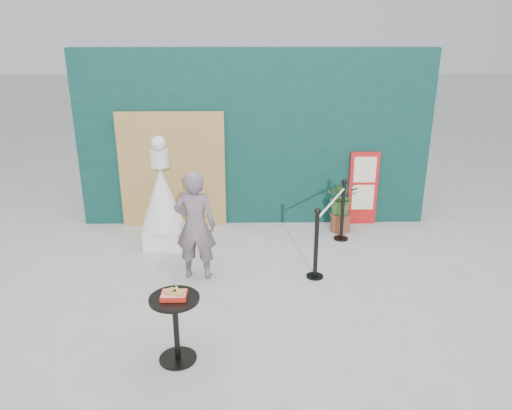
{
  "coord_description": "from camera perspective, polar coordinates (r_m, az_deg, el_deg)",
  "views": [
    {
      "loc": [
        -0.11,
        -5.27,
        3.38
      ],
      "look_at": [
        0.0,
        1.2,
        1.0
      ],
      "focal_mm": 35.0,
      "sensor_mm": 36.0,
      "label": 1
    }
  ],
  "objects": [
    {
      "name": "menu_board",
      "position": [
        8.9,
        12.14,
        1.85
      ],
      "size": [
        0.5,
        0.07,
        1.3
      ],
      "color": "red",
      "rests_on": "ground"
    },
    {
      "name": "back_wall",
      "position": [
        8.63,
        -0.22,
        7.6
      ],
      "size": [
        6.0,
        0.3,
        3.0
      ],
      "primitive_type": "cube",
      "color": "#0A302F",
      "rests_on": "ground"
    },
    {
      "name": "woman",
      "position": [
        6.84,
        -6.94,
        -2.34
      ],
      "size": [
        0.59,
        0.42,
        1.55
      ],
      "primitive_type": "imported",
      "rotation": [
        0.0,
        0.0,
        3.05
      ],
      "color": "slate",
      "rests_on": "ground"
    },
    {
      "name": "planter",
      "position": [
        8.53,
        9.75,
        0.38
      ],
      "size": [
        0.54,
        0.47,
        0.92
      ],
      "color": "brown",
      "rests_on": "ground"
    },
    {
      "name": "cafe_table",
      "position": [
        5.34,
        -9.18,
        -12.73
      ],
      "size": [
        0.52,
        0.52,
        0.75
      ],
      "color": "black",
      "rests_on": "ground"
    },
    {
      "name": "bamboo_fence",
      "position": [
        8.65,
        -9.54,
        3.93
      ],
      "size": [
        1.8,
        0.08,
        2.0
      ],
      "primitive_type": "cube",
      "color": "tan",
      "rests_on": "ground"
    },
    {
      "name": "ground",
      "position": [
        6.26,
        0.19,
        -12.47
      ],
      "size": [
        60.0,
        60.0,
        0.0
      ],
      "primitive_type": "plane",
      "color": "#ADAAA5",
      "rests_on": "ground"
    },
    {
      "name": "statue",
      "position": [
        7.94,
        -10.65,
        0.31
      ],
      "size": [
        0.7,
        0.7,
        1.78
      ],
      "color": "white",
      "rests_on": "ground"
    },
    {
      "name": "stanchion_barrier",
      "position": [
        7.57,
        8.5,
        -2.46
      ],
      "size": [
        0.84,
        1.54,
        1.03
      ],
      "color": "black",
      "rests_on": "ground"
    },
    {
      "name": "food_basket",
      "position": [
        5.2,
        -9.34,
        -10.04
      ],
      "size": [
        0.26,
        0.19,
        0.11
      ],
      "color": "red",
      "rests_on": "cafe_table"
    }
  ]
}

